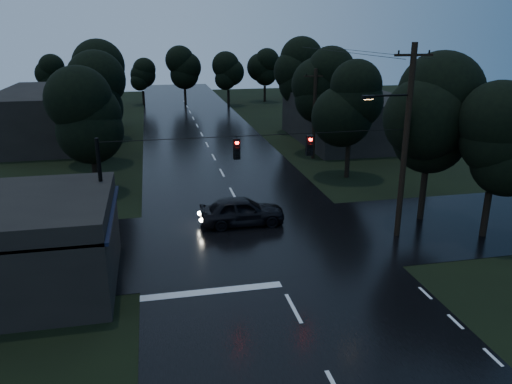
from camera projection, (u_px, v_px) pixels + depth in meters
name	position (u px, v px, depth m)	size (l,w,h in m)	color
main_road	(214.00, 157.00, 43.08)	(12.00, 120.00, 0.02)	black
cross_street	(257.00, 239.00, 26.35)	(60.00, 9.00, 0.02)	black
building_far_right	(350.00, 119.00, 48.86)	(10.00, 14.00, 4.40)	black
building_far_left	(58.00, 115.00, 48.86)	(10.00, 16.00, 5.00)	black
utility_pole_main	(404.00, 140.00, 25.23)	(3.50, 0.30, 10.00)	black
utility_pole_far	(314.00, 113.00, 41.64)	(2.00, 0.30, 7.50)	black
anchor_pole_left	(103.00, 202.00, 23.02)	(0.18, 0.18, 6.00)	black
span_signals	(273.00, 146.00, 23.89)	(15.00, 0.37, 1.12)	black
tree_corner_near	(431.00, 117.00, 27.37)	(4.48, 4.48, 9.44)	black
tree_corner_far	(497.00, 140.00, 25.20)	(3.92, 3.92, 8.26)	black
tree_left_a	(89.00, 116.00, 32.25)	(3.92, 3.92, 8.26)	black
tree_left_b	(91.00, 95.00, 39.45)	(4.20, 4.20, 8.85)	black
tree_left_c	(95.00, 78.00, 48.51)	(4.48, 4.48, 9.44)	black
tree_right_a	(351.00, 102.00, 35.65)	(4.20, 4.20, 8.85)	black
tree_right_b	(322.00, 85.00, 43.09)	(4.48, 4.48, 9.44)	black
tree_right_c	(296.00, 71.00, 52.39)	(4.76, 4.76, 10.03)	black
car	(242.00, 211.00, 28.14)	(1.93, 4.81, 1.64)	black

